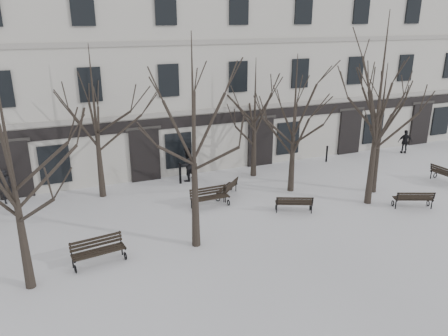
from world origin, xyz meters
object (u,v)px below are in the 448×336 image
tree_1 (193,119)px  bench_3 (210,197)px  bench_4 (228,188)px  bench_0 (98,250)px  tree_3 (382,114)px  bench_5 (447,175)px  bench_2 (413,198)px  bench_1 (294,203)px  tree_0 (8,153)px  tree_2 (381,88)px

tree_1 → bench_3: 5.93m
tree_1 → bench_4: bearing=53.2°
tree_1 → bench_0: tree_1 is taller
tree_3 → bench_3: bearing=170.6°
bench_5 → tree_1: bearing=89.1°
bench_2 → bench_4: bench_2 is taller
bench_5 → bench_2: bearing=107.4°
tree_3 → bench_4: 8.35m
bench_0 → bench_1: (8.89, 1.14, -0.06)m
bench_2 → bench_4: size_ratio=1.20×
tree_0 → tree_2: 15.19m
bench_0 → bench_3: bench_0 is taller
tree_3 → bench_3: tree_3 is taller
tree_3 → bench_5: (4.46, -0.59, -3.56)m
bench_3 → tree_2: bearing=-20.1°
bench_2 → bench_1: bearing=4.9°
tree_2 → bench_2: size_ratio=4.76×
tree_2 → bench_2: tree_2 is taller
bench_2 → bench_3: bearing=-0.9°
tree_1 → bench_1: (5.17, 1.23, -4.62)m
tree_1 → tree_3: bearing=10.5°
tree_0 → bench_5: size_ratio=3.90×
tree_2 → bench_3: tree_2 is taller
tree_2 → bench_3: (-7.27, 2.49, -5.04)m
bench_0 → bench_4: 7.92m
tree_1 → tree_3: 10.49m
bench_1 → bench_3: size_ratio=0.95×
tree_0 → bench_1: tree_0 is taller
tree_3 → bench_2: bearing=-81.6°
tree_0 → bench_1: size_ratio=4.26×
tree_0 → bench_3: size_ratio=4.05×
tree_3 → bench_2: 4.32m
tree_1 → tree_2: size_ratio=0.92×
tree_0 → bench_1: bearing=9.3°
tree_1 → tree_2: 9.11m
tree_3 → bench_2: tree_3 is taller
bench_4 → bench_5: (11.65, -2.81, 0.06)m
tree_0 → bench_5: bearing=5.3°
tree_3 → bench_0: bearing=-172.6°
bench_2 → bench_3: bench_3 is taller
tree_0 → bench_3: (7.83, 3.91, -4.20)m
bench_1 → tree_0: bearing=32.8°
bench_0 → bench_2: (14.35, -0.56, -0.04)m
bench_3 → bench_4: size_ratio=1.19×
bench_0 → bench_2: 14.36m
tree_2 → bench_1: bearing=174.0°
tree_0 → bench_2: tree_0 is taller
bench_4 → tree_1: bearing=8.8°
tree_3 → bench_4: size_ratio=4.19×
tree_2 → bench_4: (-5.98, 3.30, -5.10)m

